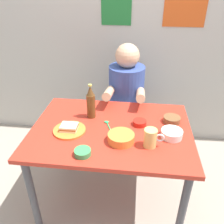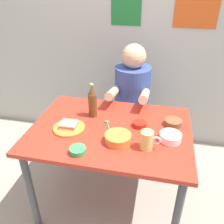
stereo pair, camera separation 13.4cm
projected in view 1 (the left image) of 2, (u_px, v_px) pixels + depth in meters
ground_plane at (111, 200)px, 2.01m from camera, size 6.00×6.00×0.00m
wall_back at (125, 19)px, 2.25m from camera, size 4.40×0.09×2.60m
dining_table at (111, 139)px, 1.68m from camera, size 1.10×0.80×0.74m
stool at (125, 126)px, 2.37m from camera, size 0.34×0.34×0.45m
person_seated at (126, 88)px, 2.15m from camera, size 0.33×0.56×0.72m
plate_orange at (69, 130)px, 1.60m from camera, size 0.22×0.22×0.01m
sandwich at (69, 127)px, 1.59m from camera, size 0.11×0.09×0.04m
beer_mug at (151, 138)px, 1.43m from camera, size 0.13×0.08×0.12m
beer_bottle at (91, 103)px, 1.71m from camera, size 0.06×0.06×0.26m
condiment_bowl_brown at (172, 119)px, 1.69m from camera, size 0.12×0.12×0.04m
rice_bowl_white at (172, 133)px, 1.53m from camera, size 0.14×0.14×0.05m
sambal_bowl_red at (140, 122)px, 1.66m from camera, size 0.10×0.10×0.03m
dip_bowl_green at (83, 152)px, 1.38m from camera, size 0.10×0.10×0.03m
soup_bowl_orange at (121, 137)px, 1.49m from camera, size 0.17×0.17×0.05m
spoon at (107, 124)px, 1.67m from camera, size 0.06×0.11×0.01m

